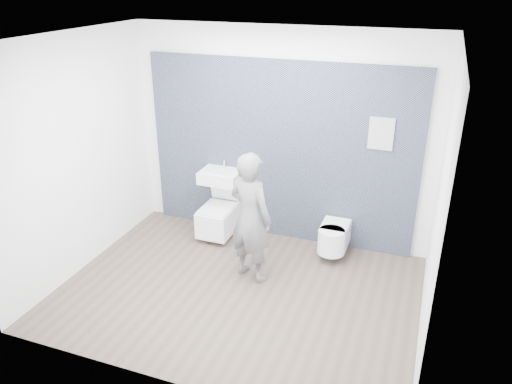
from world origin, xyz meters
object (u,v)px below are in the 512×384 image
(toilet_rounded, at_px, (333,237))
(visitor, at_px, (251,217))
(toilet_square, at_px, (219,218))
(washbasin, at_px, (220,176))

(toilet_rounded, bearing_deg, visitor, -136.29)
(toilet_square, xyz_separation_m, toilet_rounded, (1.60, 0.01, -0.00))
(washbasin, distance_m, toilet_rounded, 1.70)
(toilet_square, bearing_deg, toilet_rounded, 0.19)
(visitor, bearing_deg, washbasin, -29.32)
(washbasin, xyz_separation_m, toilet_rounded, (1.60, -0.10, -0.58))
(toilet_square, height_order, visitor, visitor)
(toilet_square, height_order, toilet_rounded, toilet_square)
(washbasin, height_order, toilet_square, washbasin)
(visitor, bearing_deg, toilet_square, -25.76)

